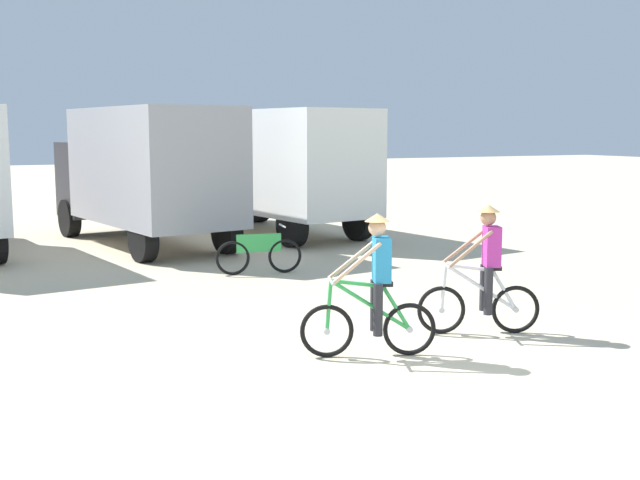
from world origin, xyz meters
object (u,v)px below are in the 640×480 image
(box_truck_grey_hauler, at_px, (144,169))
(cyclist_cowboy_hat, at_px, (484,274))
(box_truck_white_box, at_px, (277,165))
(bicycle_spare, at_px, (259,254))
(cyclist_orange_shirt, at_px, (373,291))

(box_truck_grey_hauler, height_order, cyclist_cowboy_hat, box_truck_grey_hauler)
(cyclist_cowboy_hat, bearing_deg, box_truck_grey_hauler, 102.05)
(box_truck_white_box, relative_size, bicycle_spare, 4.11)
(box_truck_grey_hauler, bearing_deg, bicycle_spare, -77.16)
(bicycle_spare, bearing_deg, cyclist_cowboy_hat, -78.62)
(cyclist_orange_shirt, distance_m, bicycle_spare, 6.07)
(cyclist_orange_shirt, height_order, cyclist_cowboy_hat, same)
(box_truck_white_box, bearing_deg, cyclist_orange_shirt, -106.91)
(box_truck_grey_hauler, height_order, bicycle_spare, box_truck_grey_hauler)
(box_truck_grey_hauler, xyz_separation_m, box_truck_white_box, (3.77, 0.62, 0.00))
(cyclist_orange_shirt, relative_size, bicycle_spare, 1.06)
(cyclist_orange_shirt, bearing_deg, box_truck_grey_hauler, 91.54)
(box_truck_grey_hauler, xyz_separation_m, bicycle_spare, (1.10, -4.82, -1.48))
(box_truck_white_box, distance_m, bicycle_spare, 6.24)
(cyclist_orange_shirt, distance_m, cyclist_cowboy_hat, 1.98)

